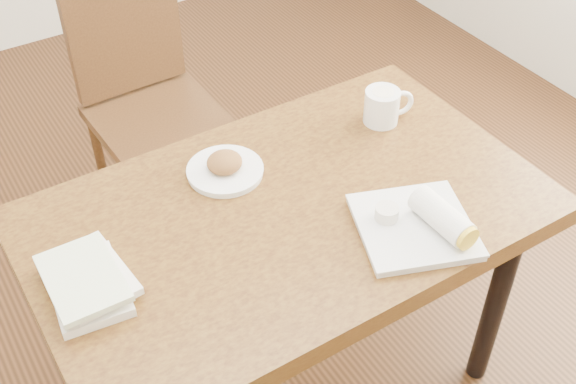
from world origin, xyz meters
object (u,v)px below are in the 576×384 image
table (288,232)px  plate_burrito (423,223)px  plate_scone (225,168)px  book_stack (87,281)px  chair_far (145,90)px  coffee_mug (383,106)px

table → plate_burrito: plate_burrito is taller
table → plate_burrito: size_ratio=3.70×
plate_scone → book_stack: size_ratio=0.82×
plate_scone → book_stack: (-0.44, -0.19, 0.01)m
chair_far → plate_scone: size_ratio=4.80×
plate_scone → book_stack: plate_scone is taller
table → plate_burrito: bearing=-47.2°
coffee_mug → plate_burrito: (-0.19, -0.40, -0.02)m
plate_burrito → book_stack: size_ratio=1.40×
chair_far → plate_burrito: 1.23m
plate_scone → coffee_mug: 0.49m
plate_scone → coffee_mug: bearing=-3.7°
book_stack → plate_burrito: bearing=-18.5°
table → chair_far: bearing=89.2°
chair_far → table: bearing=-90.8°
chair_far → plate_burrito: (0.21, -1.19, 0.23)m
plate_scone → coffee_mug: (0.48, -0.03, 0.03)m
chair_far → plate_scone: bearing=-96.1°
chair_far → plate_scone: 0.80m
book_stack → plate_scone: bearing=23.4°
plate_scone → book_stack: bearing=-156.6°
plate_burrito → book_stack: bearing=161.5°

